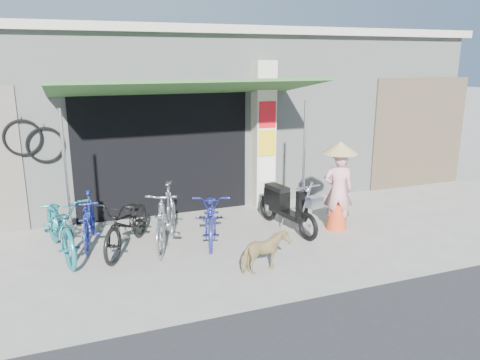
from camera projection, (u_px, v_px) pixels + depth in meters
name	position (u px, v px, depth m)	size (l,w,h in m)	color
ground	(274.00, 254.00, 7.48)	(80.00, 80.00, 0.00)	#A29B92
bicycle_shop	(189.00, 108.00, 11.63)	(12.30, 5.30, 3.66)	#969B94
shop_pillar	(263.00, 136.00, 9.61)	(0.42, 0.44, 3.00)	beige
awning	(189.00, 90.00, 8.01)	(4.60, 1.88, 2.72)	#2D5A28
neighbour_right	(419.00, 133.00, 11.21)	(2.60, 0.06, 2.60)	brown
bike_teal	(60.00, 225.00, 7.32)	(0.68, 1.94, 1.02)	teal
bike_blue	(89.00, 220.00, 7.77)	(0.41, 1.45, 0.87)	navy
bike_black	(127.00, 223.00, 7.53)	(0.61, 1.75, 0.92)	black
bike_silver	(166.00, 216.00, 7.67)	(0.49, 1.74, 1.05)	#AFAFB4
bike_navy	(212.00, 214.00, 7.98)	(0.60, 1.72, 0.90)	navy
street_dog	(265.00, 252.00, 6.78)	(0.33, 0.72, 0.61)	#998751
moped	(286.00, 206.00, 8.46)	(0.56, 1.70, 0.97)	black
nun	(338.00, 186.00, 8.40)	(0.64, 0.64, 1.62)	#D48E97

